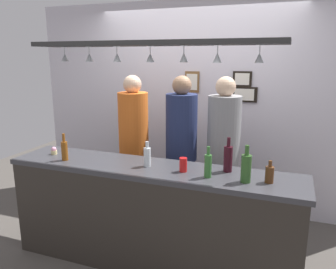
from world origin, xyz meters
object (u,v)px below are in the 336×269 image
object	(u,v)px
bottle_wine_dark_red	(228,158)
bottle_beer_green_import	(208,165)
drink_can	(183,165)
picture_frame_lower_pair	(244,94)
person_left_orange_shirt	(134,135)
picture_frame_crest	(192,82)
cupcake	(54,151)
picture_frame_upper_small	(242,79)
person_middle_navy_shirt	(181,139)
bottle_beer_brown_stubby	(269,174)
bottle_champagne_green	(246,168)
bottle_soda_clear	(147,156)
bottle_beer_amber_tall	(64,150)
person_right_grey_shirt	(223,143)

from	to	relation	value
bottle_wine_dark_red	bottle_beer_green_import	bearing A→B (deg)	-122.63
drink_can	picture_frame_lower_pair	bearing A→B (deg)	78.27
person_left_orange_shirt	picture_frame_crest	xyz separation A→B (m)	(0.49, 0.67, 0.57)
cupcake	picture_frame_upper_small	xyz separation A→B (m)	(1.64, 1.39, 0.67)
bottle_beer_green_import	cupcake	size ratio (longest dim) A/B	3.33
person_middle_navy_shirt	bottle_beer_brown_stubby	xyz separation A→B (m)	(0.97, -0.76, -0.01)
picture_frame_crest	bottle_champagne_green	bearing A→B (deg)	-59.19
drink_can	bottle_beer_green_import	bearing A→B (deg)	-14.62
person_left_orange_shirt	bottle_soda_clear	bearing A→B (deg)	-55.81
bottle_beer_green_import	bottle_soda_clear	world-z (taller)	bottle_beer_green_import
bottle_champagne_green	bottle_beer_amber_tall	xyz separation A→B (m)	(-1.69, -0.03, -0.02)
bottle_beer_brown_stubby	drink_can	distance (m)	0.71
bottle_wine_dark_red	cupcake	distance (m)	1.74
drink_can	person_left_orange_shirt	bearing A→B (deg)	138.25
person_middle_navy_shirt	bottle_beer_amber_tall	bearing A→B (deg)	-136.62
bottle_beer_amber_tall	bottle_wine_dark_red	bearing A→B (deg)	8.55
bottle_beer_brown_stubby	person_left_orange_shirt	bearing A→B (deg)	153.94
person_middle_navy_shirt	picture_frame_upper_small	distance (m)	1.05
bottle_champagne_green	bottle_beer_brown_stubby	bearing A→B (deg)	16.94
picture_frame_lower_pair	bottle_beer_green_import	bearing A→B (deg)	-92.53
person_left_orange_shirt	bottle_soda_clear	xyz separation A→B (m)	(0.50, -0.73, 0.01)
bottle_beer_green_import	picture_frame_crest	xyz separation A→B (m)	(-0.58, 1.48, 0.55)
picture_frame_crest	picture_frame_upper_small	xyz separation A→B (m)	(0.61, 0.00, 0.05)
person_left_orange_shirt	person_middle_navy_shirt	distance (m)	0.58
bottle_beer_green_import	picture_frame_crest	bearing A→B (deg)	111.39
person_right_grey_shirt	bottle_champagne_green	world-z (taller)	person_right_grey_shirt
person_middle_navy_shirt	bottle_champagne_green	bearing A→B (deg)	-45.48
person_middle_navy_shirt	bottle_beer_amber_tall	size ratio (longest dim) A/B	6.67
bottle_champagne_green	bottle_beer_amber_tall	distance (m)	1.69
drink_can	picture_frame_lower_pair	size ratio (longest dim) A/B	0.41
bottle_soda_clear	bottle_beer_green_import	bearing A→B (deg)	-8.02
bottle_beer_green_import	drink_can	xyz separation A→B (m)	(-0.23, 0.06, -0.04)
person_middle_navy_shirt	bottle_beer_amber_tall	xyz separation A→B (m)	(-0.89, -0.84, 0.02)
bottle_wine_dark_red	drink_can	bearing A→B (deg)	-158.93
person_left_orange_shirt	picture_frame_upper_small	size ratio (longest dim) A/B	7.86
cupcake	picture_frame_crest	world-z (taller)	picture_frame_crest
bottle_beer_amber_tall	picture_frame_lower_pair	world-z (taller)	picture_frame_lower_pair
person_right_grey_shirt	picture_frame_lower_pair	distance (m)	0.81
person_right_grey_shirt	picture_frame_crest	size ratio (longest dim) A/B	6.68
cupcake	picture_frame_lower_pair	size ratio (longest dim) A/B	0.26
bottle_wine_dark_red	picture_frame_upper_small	bearing A→B (deg)	94.20
bottle_beer_amber_tall	drink_can	xyz separation A→B (m)	(1.15, 0.09, -0.04)
picture_frame_lower_pair	person_right_grey_shirt	bearing A→B (deg)	-98.35
bottle_beer_green_import	bottle_soda_clear	distance (m)	0.58
person_left_orange_shirt	cupcake	bearing A→B (deg)	-126.90
bottle_beer_brown_stubby	cupcake	size ratio (longest dim) A/B	2.31
person_right_grey_shirt	picture_frame_upper_small	bearing A→B (deg)	84.47
person_left_orange_shirt	picture_frame_lower_pair	distance (m)	1.39
bottle_beer_amber_tall	bottle_soda_clear	bearing A→B (deg)	7.79
person_right_grey_shirt	drink_can	bearing A→B (deg)	-104.70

